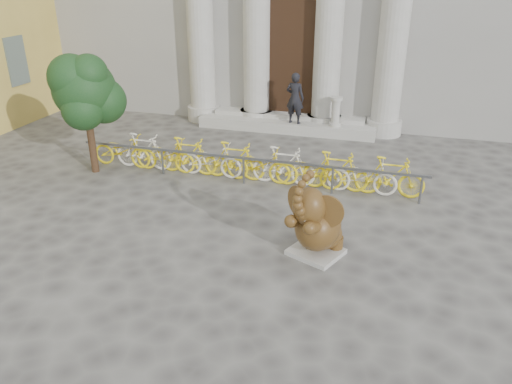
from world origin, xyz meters
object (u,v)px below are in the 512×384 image
(elephant_statue, at_px, (317,224))
(pedestrian, at_px, (295,98))
(tree, at_px, (85,91))
(bike_rack, at_px, (246,162))

(elephant_statue, relative_size, pedestrian, 1.11)
(elephant_statue, bearing_deg, pedestrian, 128.81)
(tree, xyz_separation_m, pedestrian, (4.46, 4.86, -1.02))
(elephant_statue, height_order, bike_rack, elephant_statue)
(tree, bearing_deg, bike_rack, 8.50)
(tree, height_order, pedestrian, tree)
(bike_rack, xyz_separation_m, pedestrian, (0.37, 4.25, 0.69))
(elephant_statue, xyz_separation_m, bike_rack, (-2.39, 3.20, -0.17))
(bike_rack, distance_m, tree, 4.48)
(bike_rack, bearing_deg, pedestrian, 85.04)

